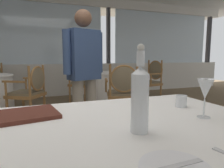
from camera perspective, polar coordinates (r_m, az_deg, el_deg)
The scene contains 13 objects.
window_wall_far at distance 5.50m, azimuth -19.62°, elevation 7.49°, with size 11.63×0.14×2.64m.
side_plate at distance 0.61m, azimuth 17.42°, elevation -21.88°, with size 0.19×0.19×0.01m, color white.
butter_knife at distance 0.60m, azimuth 17.44°, elevation -21.45°, with size 0.18×0.02×0.00m, color silver.
water_bottle at distance 0.80m, azimuth 7.92°, elevation -3.78°, with size 0.07×0.07×0.35m.
wine_glass at distance 1.09m, azimuth 24.98°, elevation -1.52°, with size 0.08×0.08×0.19m.
water_tumbler at distance 1.29m, azimuth 19.08°, elevation -4.61°, with size 0.07×0.07×0.07m, color white.
menu_book at distance 1.12m, azimuth -24.21°, elevation -8.02°, with size 0.34×0.26×0.02m, color #512319.
background_table_0 at distance 4.05m, azimuth 1.53°, elevation -1.80°, with size 1.01×1.01×0.73m.
dining_chair_0_0 at distance 4.62m, azimuth 11.06°, elevation 1.67°, with size 0.56×0.61×0.96m.
dining_chair_0_1 at distance 4.49m, azimuth -9.26°, elevation 1.25°, with size 0.66×0.66×0.91m.
dining_chair_0_2 at distance 3.11m, azimuth 3.05°, elevation -1.40°, with size 0.62×0.57×0.93m.
dining_chair_2_2 at distance 3.41m, azimuth -22.16°, elevation -1.30°, with size 0.63×0.65×0.90m.
diner_person_0 at distance 2.40m, azimuth -7.94°, elevation 4.18°, with size 0.50×0.31×1.57m.
Camera 1 is at (-0.07, -1.65, 1.03)m, focal length 32.17 mm.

